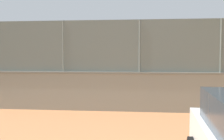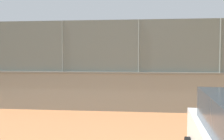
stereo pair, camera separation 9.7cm
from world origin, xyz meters
The scene contains 8 objects.
ground_plane centered at (0.00, 0.00, 0.00)m, with size 260.00×260.00×0.00m, color #B27247.
perimeter_wall centered at (1.54, 9.89, 0.81)m, with size 25.72×0.44×1.60m.
fence_panel_on_wall centered at (1.54, 9.89, 2.66)m, with size 25.27×0.15×2.11m.
player_crossing_court centered at (-2.63, 7.71, 1.00)m, with size 1.29×0.78×1.69m.
player_near_wall_returning centered at (0.96, 1.15, 0.89)m, with size 0.71×1.19×1.51m.
sports_ball centered at (-2.43, 8.41, 0.04)m, with size 0.09×0.09×0.09m, color yellow.
spare_ball_by_wall centered at (2.37, 8.05, 0.05)m, with size 0.11×0.11×0.11m, color yellow.
courtside_bench centered at (4.09, 8.22, 0.46)m, with size 1.60×0.39×0.87m.
Camera 1 is at (-1.58, 20.51, 2.25)m, focal length 41.99 mm.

